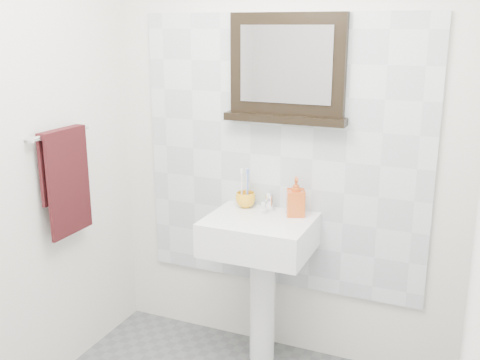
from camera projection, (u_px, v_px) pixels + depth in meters
name	position (u px, v px, depth m)	size (l,w,h in m)	color
back_wall	(282.00, 138.00, 3.02)	(2.00, 0.01, 2.50)	silver
right_wall	(479.00, 228.00, 1.67)	(0.01, 2.20, 2.50)	silver
splashback	(281.00, 156.00, 3.04)	(1.60, 0.02, 1.50)	silver
pedestal_sink	(260.00, 250.00, 2.99)	(0.55, 0.44, 0.96)	white
toothbrush_cup	(245.00, 200.00, 3.10)	(0.11, 0.11, 0.09)	#F5AA1C
toothbrushes	(245.00, 186.00, 3.08)	(0.05, 0.04, 0.21)	white
soap_dispenser	(296.00, 197.00, 2.95)	(0.09, 0.10, 0.21)	red
framed_mirror	(287.00, 71.00, 2.88)	(0.65, 0.11, 0.56)	black
towel_bar	(61.00, 133.00, 2.80)	(0.07, 0.40, 0.03)	silver
hand_towel	(66.00, 174.00, 2.85)	(0.06, 0.30, 0.55)	black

